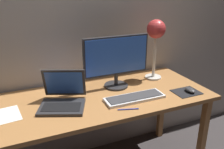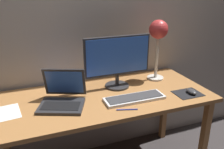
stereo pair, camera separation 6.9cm
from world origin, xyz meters
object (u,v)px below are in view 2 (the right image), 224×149
mouse (192,92)px  pen (127,110)px  keyboard_main (135,98)px  laptop (63,94)px  desk_lamp (158,34)px  monitor (117,59)px

mouse → pen: (-0.55, -0.05, -0.02)m
keyboard_main → pen: keyboard_main is taller
laptop → keyboard_main: bearing=-15.5°
desk_lamp → pen: 0.73m
mouse → pen: size_ratio=0.69×
keyboard_main → mouse: 0.45m
mouse → desk_lamp: bearing=104.5°
keyboard_main → laptop: (-0.48, 0.13, 0.05)m
keyboard_main → desk_lamp: size_ratio=0.87×
keyboard_main → pen: size_ratio=3.15×
mouse → pen: 0.56m
monitor → keyboard_main: 0.34m
keyboard_main → laptop: bearing=164.5°
mouse → pen: bearing=-174.7°
monitor → desk_lamp: (0.38, 0.04, 0.15)m
mouse → monitor: bearing=145.2°
pen → desk_lamp: bearing=42.4°
monitor → mouse: monitor is taller
desk_lamp → pen: (-0.46, -0.42, -0.38)m
pen → mouse: bearing=5.3°
desk_lamp → mouse: (0.09, -0.37, -0.37)m
monitor → keyboard_main: size_ratio=1.20×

